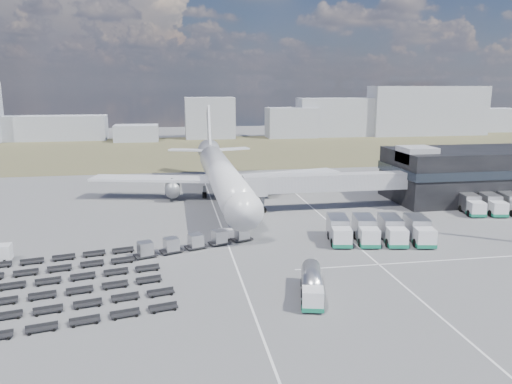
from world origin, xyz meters
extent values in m
plane|color=#565659|center=(0.00, 0.00, 0.00)|extent=(420.00, 420.00, 0.00)
cube|color=#49472B|center=(0.00, 110.00, 0.01)|extent=(420.00, 90.00, 0.01)
cube|color=silver|center=(-2.00, 5.00, 0.01)|extent=(0.25, 110.00, 0.01)
cube|color=silver|center=(16.00, 5.00, 0.01)|extent=(0.25, 110.00, 0.01)
cube|color=silver|center=(25.00, -8.00, 0.01)|extent=(40.00, 0.25, 0.01)
cube|color=black|center=(48.00, 24.00, 5.00)|extent=(30.00, 16.00, 10.00)
cube|color=#262D38|center=(48.00, 24.00, 6.20)|extent=(30.40, 16.40, 1.60)
cube|color=#939399|center=(36.00, 22.00, 9.50)|extent=(6.00, 6.00, 3.00)
cube|color=#939399|center=(18.10, 20.50, 5.10)|extent=(29.80, 3.00, 3.00)
cube|color=#939399|center=(4.70, 20.00, 5.10)|extent=(4.00, 3.60, 3.40)
cylinder|color=slate|center=(6.20, 20.50, 2.55)|extent=(0.70, 0.70, 5.10)
cylinder|color=black|center=(6.20, 20.50, 0.45)|extent=(1.40, 0.90, 1.40)
cylinder|color=silver|center=(0.00, 30.00, 5.30)|extent=(5.60, 48.00, 5.60)
cone|color=silver|center=(0.00, 3.50, 5.30)|extent=(5.60, 5.00, 5.60)
cone|color=silver|center=(0.00, 58.00, 6.10)|extent=(5.60, 8.00, 5.60)
cube|color=black|center=(0.00, 5.50, 6.10)|extent=(2.20, 2.00, 0.80)
cube|color=silver|center=(-13.00, 35.00, 4.10)|extent=(25.59, 11.38, 0.50)
cube|color=silver|center=(13.00, 35.00, 4.10)|extent=(25.59, 11.38, 0.50)
cylinder|color=slate|center=(-9.50, 33.00, 2.40)|extent=(3.00, 5.00, 3.00)
cylinder|color=slate|center=(9.50, 33.00, 2.40)|extent=(3.00, 5.00, 3.00)
cube|color=silver|center=(-5.50, 60.00, 6.50)|extent=(9.49, 5.63, 0.35)
cube|color=silver|center=(5.50, 60.00, 6.50)|extent=(9.49, 5.63, 0.35)
cube|color=silver|center=(0.00, 61.00, 11.80)|extent=(0.50, 9.06, 11.45)
cylinder|color=slate|center=(0.00, 9.00, 1.25)|extent=(0.50, 0.50, 2.50)
cylinder|color=slate|center=(-3.20, 34.00, 1.25)|extent=(0.60, 0.60, 2.50)
cylinder|color=slate|center=(3.20, 34.00, 1.25)|extent=(0.60, 0.60, 2.50)
cylinder|color=black|center=(0.00, 9.00, 0.50)|extent=(0.50, 1.20, 1.20)
cube|color=#989BA6|center=(-57.09, 152.25, 5.01)|extent=(42.85, 12.00, 10.02)
cube|color=#989BA6|center=(-23.03, 143.21, 3.25)|extent=(17.37, 12.00, 6.50)
cube|color=#989BA6|center=(7.24, 149.63, 8.62)|extent=(20.69, 12.00, 17.24)
cube|color=#989BA6|center=(42.24, 146.76, 6.37)|extent=(21.19, 12.00, 12.75)
cube|color=#989BA6|center=(62.78, 148.53, 8.33)|extent=(33.67, 12.00, 16.67)
cube|color=#989BA6|center=(105.22, 146.20, 10.90)|extent=(53.67, 12.00, 21.79)
cube|color=#989BA6|center=(137.20, 157.72, 5.59)|extent=(38.53, 12.00, 11.18)
cube|color=silver|center=(3.98, -19.33, 1.29)|extent=(2.60, 2.60, 2.05)
cube|color=#147151|center=(3.98, -19.33, 0.49)|extent=(2.70, 2.70, 0.44)
cylinder|color=#A5A5A9|center=(5.07, -15.11, 1.69)|extent=(3.81, 7.01, 2.22)
cube|color=slate|center=(5.07, -15.11, 0.67)|extent=(3.72, 6.99, 0.31)
cylinder|color=black|center=(4.73, -16.40, 0.44)|extent=(2.48, 1.52, 0.98)
cube|color=silver|center=(-1.62, 5.93, 0.71)|extent=(3.39, 2.28, 1.43)
cube|color=silver|center=(1.35, 32.19, 1.42)|extent=(3.52, 5.71, 2.49)
cube|color=#147151|center=(1.35, 32.19, 0.40)|extent=(3.63, 5.82, 0.40)
cube|color=silver|center=(13.59, -0.60, 1.48)|extent=(3.03, 2.94, 2.50)
cube|color=#147151|center=(13.59, -0.60, 0.51)|extent=(3.16, 3.07, 0.51)
cube|color=#A5A5A9|center=(14.31, 3.32, 1.94)|extent=(3.63, 5.64, 2.96)
cube|color=silver|center=(17.40, -1.30, 1.48)|extent=(3.03, 2.94, 2.50)
cube|color=#147151|center=(17.40, -1.30, 0.51)|extent=(3.16, 3.07, 0.51)
cube|color=#A5A5A9|center=(18.11, 2.62, 1.94)|extent=(3.63, 5.64, 2.96)
cube|color=silver|center=(21.20, -2.00, 1.48)|extent=(3.03, 2.94, 2.50)
cube|color=#147151|center=(21.20, -2.00, 0.51)|extent=(3.16, 3.07, 0.51)
cube|color=#A5A5A9|center=(21.92, 1.92, 1.94)|extent=(3.63, 5.64, 2.96)
cube|color=silver|center=(25.01, -2.69, 1.48)|extent=(3.03, 2.94, 2.50)
cube|color=#147151|center=(25.01, -2.69, 0.51)|extent=(3.16, 3.07, 0.51)
cube|color=#A5A5A9|center=(25.73, 1.23, 1.94)|extent=(3.63, 5.64, 2.96)
cube|color=silver|center=(42.09, 11.26, 1.43)|extent=(2.92, 2.83, 2.42)
cube|color=#147151|center=(42.09, 11.26, 0.50)|extent=(3.05, 2.96, 0.50)
cube|color=#A5A5A9|center=(42.77, 15.05, 1.87)|extent=(3.50, 5.45, 2.86)
cube|color=silver|center=(45.77, 10.60, 1.43)|extent=(2.92, 2.83, 2.42)
cube|color=#147151|center=(45.77, 10.60, 0.50)|extent=(3.05, 2.96, 0.50)
cube|color=#A5A5A9|center=(46.45, 14.39, 1.87)|extent=(3.50, 5.45, 2.86)
cube|color=#A5A5A9|center=(50.13, 13.72, 1.87)|extent=(3.50, 5.45, 2.86)
cube|color=black|center=(-13.37, -0.24, 0.34)|extent=(3.36, 2.68, 0.20)
cube|color=#A5A5A9|center=(-13.37, -0.24, 1.29)|extent=(2.30, 2.30, 1.69)
cube|color=black|center=(-9.98, 0.97, 0.34)|extent=(3.36, 2.68, 0.20)
cube|color=#A5A5A9|center=(-9.98, 0.97, 1.29)|extent=(2.30, 2.30, 1.69)
cube|color=black|center=(-6.60, 2.19, 0.34)|extent=(3.36, 2.68, 0.20)
cube|color=#A5A5A9|center=(-6.60, 2.19, 1.29)|extent=(2.30, 2.30, 1.69)
cube|color=black|center=(-3.21, 3.40, 0.34)|extent=(3.36, 2.68, 0.20)
cube|color=#A5A5A9|center=(-3.21, 3.40, 1.29)|extent=(2.30, 2.30, 1.69)
cube|color=black|center=(0.17, 4.62, 0.34)|extent=(3.36, 2.68, 0.20)
cube|color=#A5A5A9|center=(0.17, 4.62, 1.29)|extent=(2.30, 2.30, 1.69)
cube|color=black|center=(-22.01, -19.05, 0.34)|extent=(26.16, 7.09, 0.68)
cube|color=black|center=(-22.87, -15.17, 0.34)|extent=(26.16, 7.09, 0.68)
cube|color=black|center=(-23.73, -11.29, 0.34)|extent=(26.16, 7.09, 0.68)
cube|color=black|center=(-24.58, -7.41, 0.34)|extent=(26.16, 7.09, 0.68)
cube|color=black|center=(-25.44, -3.53, 0.34)|extent=(22.47, 6.28, 0.68)
cube|color=black|center=(-26.29, 0.35, 0.34)|extent=(22.47, 6.28, 0.68)
camera|label=1|loc=(-9.60, -64.46, 22.36)|focal=35.00mm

